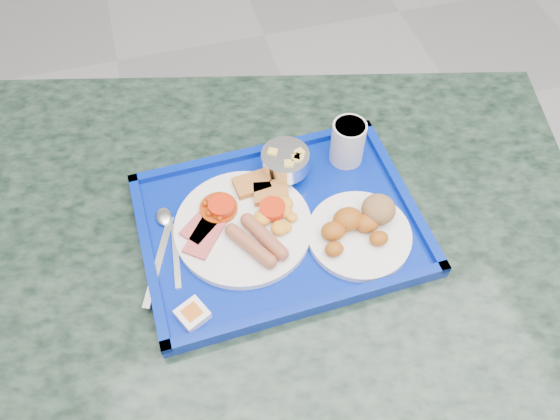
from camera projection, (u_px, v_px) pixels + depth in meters
name	position (u px, v px, depth m)	size (l,w,h in m)	color
table	(257.00, 281.00, 1.13)	(1.38, 1.08, 0.76)	gray
tray	(280.00, 225.00, 0.97)	(0.49, 0.37, 0.03)	#031E97
main_plate	(247.00, 223.00, 0.95)	(0.24, 0.24, 0.04)	white
bread_plate	(361.00, 227.00, 0.93)	(0.18, 0.18, 0.06)	white
fruit_bowl	(286.00, 161.00, 0.99)	(0.09, 0.09, 0.06)	silver
juice_cup	(348.00, 141.00, 1.01)	(0.06, 0.06, 0.09)	silver
spoon	(167.00, 227.00, 0.95)	(0.04, 0.17, 0.01)	silver
knife	(159.00, 261.00, 0.91)	(0.01, 0.18, 0.00)	silver
jam_packet	(193.00, 314.00, 0.85)	(0.06, 0.06, 0.02)	white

